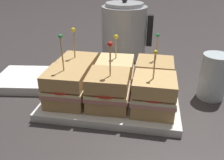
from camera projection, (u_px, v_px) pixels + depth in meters
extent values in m
plane|color=#383333|center=(112.00, 101.00, 0.60)|extent=(6.00, 6.00, 0.00)
cube|color=white|center=(112.00, 100.00, 0.60)|extent=(0.32, 0.23, 0.01)
cube|color=white|center=(112.00, 97.00, 0.59)|extent=(0.32, 0.23, 0.01)
cube|color=tan|center=(67.00, 96.00, 0.55)|extent=(0.09, 0.09, 0.03)
cube|color=tan|center=(67.00, 89.00, 0.55)|extent=(0.10, 0.10, 0.01)
cube|color=beige|center=(66.00, 86.00, 0.54)|extent=(0.09, 0.09, 0.01)
cylinder|color=red|center=(64.00, 87.00, 0.53)|extent=(0.06, 0.06, 0.00)
cube|color=tan|center=(66.00, 77.00, 0.53)|extent=(0.09, 0.09, 0.03)
cylinder|color=tan|center=(62.00, 56.00, 0.51)|extent=(0.00, 0.01, 0.09)
sphere|color=green|center=(60.00, 36.00, 0.49)|extent=(0.01, 0.01, 0.01)
cube|color=tan|center=(108.00, 100.00, 0.54)|extent=(0.09, 0.09, 0.03)
cube|color=tan|center=(108.00, 92.00, 0.53)|extent=(0.10, 0.10, 0.01)
cube|color=beige|center=(108.00, 89.00, 0.53)|extent=(0.09, 0.09, 0.01)
cylinder|color=red|center=(106.00, 90.00, 0.51)|extent=(0.07, 0.07, 0.00)
cube|color=tan|center=(108.00, 80.00, 0.52)|extent=(0.09, 0.09, 0.03)
cylinder|color=tan|center=(110.00, 62.00, 0.49)|extent=(0.00, 0.01, 0.08)
sphere|color=red|center=(110.00, 44.00, 0.47)|extent=(0.01, 0.01, 0.01)
cube|color=tan|center=(153.00, 104.00, 0.52)|extent=(0.09, 0.09, 0.03)
cube|color=tan|center=(153.00, 97.00, 0.52)|extent=(0.10, 0.10, 0.01)
cube|color=beige|center=(154.00, 94.00, 0.51)|extent=(0.09, 0.09, 0.01)
cylinder|color=red|center=(154.00, 95.00, 0.50)|extent=(0.06, 0.06, 0.00)
cube|color=tan|center=(155.00, 84.00, 0.50)|extent=(0.09, 0.09, 0.03)
cylinder|color=tan|center=(154.00, 68.00, 0.48)|extent=(0.00, 0.00, 0.07)
sphere|color=yellow|center=(155.00, 52.00, 0.47)|extent=(0.01, 0.01, 0.01)
cube|color=tan|center=(79.00, 78.00, 0.64)|extent=(0.09, 0.09, 0.03)
cube|color=tan|center=(79.00, 72.00, 0.63)|extent=(0.10, 0.10, 0.01)
cube|color=beige|center=(79.00, 69.00, 0.63)|extent=(0.10, 0.10, 0.01)
cube|color=tan|center=(78.00, 63.00, 0.62)|extent=(0.09, 0.09, 0.03)
cylinder|color=tan|center=(74.00, 46.00, 0.60)|extent=(0.00, 0.01, 0.08)
sphere|color=yellow|center=(73.00, 30.00, 0.58)|extent=(0.01, 0.01, 0.01)
cube|color=#DBB77A|center=(115.00, 81.00, 0.63)|extent=(0.09, 0.09, 0.03)
cube|color=#B26B60|center=(116.00, 74.00, 0.62)|extent=(0.10, 0.10, 0.01)
cube|color=beige|center=(116.00, 72.00, 0.62)|extent=(0.09, 0.09, 0.01)
cube|color=#E8C281|center=(116.00, 65.00, 0.61)|extent=(0.09, 0.09, 0.03)
cylinder|color=tan|center=(115.00, 49.00, 0.60)|extent=(0.00, 0.01, 0.07)
sphere|color=yellow|center=(115.00, 37.00, 0.58)|extent=(0.01, 0.01, 0.01)
cube|color=tan|center=(153.00, 84.00, 0.61)|extent=(0.09, 0.09, 0.03)
cube|color=tan|center=(154.00, 77.00, 0.60)|extent=(0.10, 0.10, 0.01)
cube|color=beige|center=(154.00, 75.00, 0.60)|extent=(0.10, 0.10, 0.01)
cylinder|color=red|center=(154.00, 75.00, 0.58)|extent=(0.06, 0.06, 0.00)
cube|color=tan|center=(155.00, 66.00, 0.59)|extent=(0.09, 0.09, 0.03)
cylinder|color=tan|center=(156.00, 49.00, 0.58)|extent=(0.00, 0.00, 0.07)
sphere|color=green|center=(158.00, 35.00, 0.56)|extent=(0.01, 0.01, 0.01)
cylinder|color=#B7BABF|center=(124.00, 32.00, 0.86)|extent=(0.16, 0.16, 0.18)
cylinder|color=#B7BABF|center=(125.00, 4.00, 0.81)|extent=(0.13, 0.13, 0.01)
sphere|color=black|center=(125.00, 0.00, 0.81)|extent=(0.02, 0.02, 0.02)
cube|color=black|center=(150.00, 31.00, 0.84)|extent=(0.02, 0.02, 0.11)
cylinder|color=silver|center=(213.00, 77.00, 0.59)|extent=(0.07, 0.07, 0.12)
cube|color=white|center=(24.00, 79.00, 0.68)|extent=(0.17, 0.17, 0.02)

